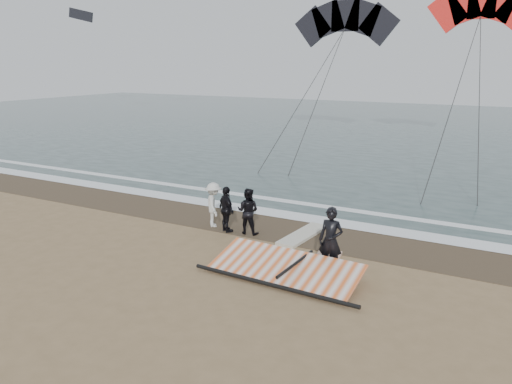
% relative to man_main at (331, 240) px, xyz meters
% --- Properties ---
extents(ground, '(120.00, 120.00, 0.00)m').
position_rel_man_main_xyz_m(ground, '(-1.65, -1.80, -0.91)').
color(ground, '#8C704C').
rests_on(ground, ground).
extents(sea, '(120.00, 54.00, 0.02)m').
position_rel_man_main_xyz_m(sea, '(-1.65, 31.20, -0.90)').
color(sea, '#233838').
rests_on(sea, ground).
extents(wet_sand, '(120.00, 2.80, 0.01)m').
position_rel_man_main_xyz_m(wet_sand, '(-1.65, 2.70, -0.90)').
color(wet_sand, '#4C3D2B').
rests_on(wet_sand, ground).
extents(foam_near, '(120.00, 0.90, 0.01)m').
position_rel_man_main_xyz_m(foam_near, '(-1.65, 4.10, -0.88)').
color(foam_near, white).
rests_on(foam_near, sea).
extents(foam_far, '(120.00, 0.45, 0.01)m').
position_rel_man_main_xyz_m(foam_far, '(-1.65, 5.80, -0.88)').
color(foam_far, white).
rests_on(foam_far, sea).
extents(man_main, '(0.67, 0.44, 1.82)m').
position_rel_man_main_xyz_m(man_main, '(0.00, 0.00, 0.00)').
color(man_main, black).
rests_on(man_main, ground).
extents(board_white, '(1.04, 2.49, 0.10)m').
position_rel_man_main_xyz_m(board_white, '(-0.25, 0.14, -0.86)').
color(board_white, silver).
rests_on(board_white, ground).
extents(board_cream, '(0.88, 2.47, 0.10)m').
position_rel_man_main_xyz_m(board_cream, '(-1.75, 2.29, -0.86)').
color(board_cream, beige).
rests_on(board_cream, ground).
extents(trio_cluster, '(2.35, 1.27, 1.56)m').
position_rel_man_main_xyz_m(trio_cluster, '(-4.24, 1.67, -0.13)').
color(trio_cluster, black).
rests_on(trio_cluster, ground).
extents(sail_rig, '(4.64, 2.00, 0.51)m').
position_rel_man_main_xyz_m(sail_rig, '(-0.98, -0.75, -0.71)').
color(sail_rig, black).
rests_on(sail_rig, ground).
extents(kite_red, '(6.70, 6.93, 15.83)m').
position_rel_man_main_xyz_m(kite_red, '(1.13, 21.38, 7.48)').
color(kite_red, red).
rests_on(kite_red, ground).
extents(kite_dark, '(8.22, 6.06, 14.12)m').
position_rel_man_main_xyz_m(kite_dark, '(-7.19, 21.60, 6.93)').
color(kite_dark, black).
rests_on(kite_dark, ground).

